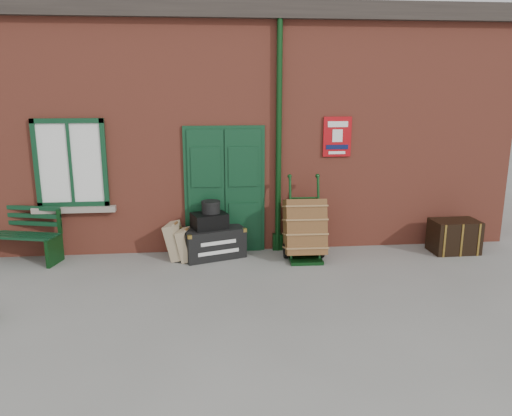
{
  "coord_description": "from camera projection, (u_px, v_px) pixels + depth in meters",
  "views": [
    {
      "loc": [
        -0.61,
        -7.19,
        2.9
      ],
      "look_at": [
        0.17,
        0.6,
        1.0
      ],
      "focal_mm": 35.0,
      "sensor_mm": 36.0,
      "label": 1
    }
  ],
  "objects": [
    {
      "name": "ground",
      "position": [
        249.0,
        280.0,
        7.7
      ],
      "size": [
        80.0,
        80.0,
        0.0
      ],
      "primitive_type": "plane",
      "color": "gray",
      "rests_on": "ground"
    },
    {
      "name": "dark_trunk",
      "position": [
        454.0,
        236.0,
        8.96
      ],
      "size": [
        0.83,
        0.55,
        0.59
      ],
      "primitive_type": "cube",
      "rotation": [
        0.0,
        0.0,
        0.02
      ],
      "color": "black",
      "rests_on": "ground"
    },
    {
      "name": "porter_trolley",
      "position": [
        305.0,
        228.0,
        8.54
      ],
      "size": [
        0.7,
        0.76,
        1.42
      ],
      "rotation": [
        0.0,
        0.0,
        -0.03
      ],
      "color": "black",
      "rests_on": "ground"
    },
    {
      "name": "bench",
      "position": [
        15.0,
        233.0,
        8.48
      ],
      "size": [
        1.64,
        0.86,
        0.97
      ],
      "rotation": [
        0.0,
        0.0,
        -0.25
      ],
      "color": "#0F371E",
      "rests_on": "ground"
    },
    {
      "name": "strongbox",
      "position": [
        209.0,
        221.0,
        8.61
      ],
      "size": [
        0.68,
        0.58,
        0.26
      ],
      "primitive_type": "cube",
      "rotation": [
        0.0,
        0.0,
        0.33
      ],
      "color": "black",
      "rests_on": "houdini_trunk"
    },
    {
      "name": "suitcase_front",
      "position": [
        186.0,
        245.0,
        8.52
      ],
      "size": [
        0.37,
        0.46,
        0.55
      ],
      "primitive_type": "cube",
      "rotation": [
        0.0,
        -0.22,
        -0.27
      ],
      "color": "tan",
      "rests_on": "ground"
    },
    {
      "name": "houdini_trunk",
      "position": [
        213.0,
        242.0,
        8.71
      ],
      "size": [
        1.18,
        0.89,
        0.52
      ],
      "primitive_type": "cube",
      "rotation": [
        0.0,
        0.0,
        0.33
      ],
      "color": "black",
      "rests_on": "ground"
    },
    {
      "name": "station_building",
      "position": [
        234.0,
        123.0,
        10.56
      ],
      "size": [
        10.3,
        4.3,
        4.36
      ],
      "color": "#A44834",
      "rests_on": "ground"
    },
    {
      "name": "hatbox",
      "position": [
        211.0,
        207.0,
        8.59
      ],
      "size": [
        0.4,
        0.4,
        0.21
      ],
      "primitive_type": "cylinder",
      "rotation": [
        0.0,
        0.0,
        0.33
      ],
      "color": "black",
      "rests_on": "strongbox"
    },
    {
      "name": "suitcase_back",
      "position": [
        176.0,
        241.0,
        8.59
      ],
      "size": [
        0.43,
        0.51,
        0.65
      ],
      "primitive_type": "cube",
      "rotation": [
        0.0,
        -0.24,
        -0.27
      ],
      "color": "tan",
      "rests_on": "ground"
    }
  ]
}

